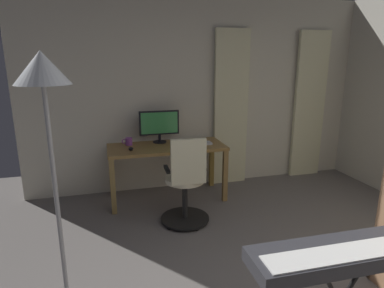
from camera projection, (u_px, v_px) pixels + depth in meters
back_room_partition at (200, 94)px, 4.69m from camera, size 4.89×0.10×2.67m
curtain_left_panel at (309, 106)px, 5.09m from camera, size 0.51×0.06×2.23m
curtain_right_panel at (231, 109)px, 4.76m from camera, size 0.50×0.06×2.23m
desk at (167, 153)px, 4.29m from camera, size 1.51×0.64×0.73m
office_chair at (186, 185)px, 3.63m from camera, size 0.56×0.56×1.03m
computer_monitor at (159, 124)px, 4.37m from camera, size 0.53×0.18×0.43m
computer_keyboard at (196, 144)px, 4.31m from camera, size 0.42×0.14×0.02m
computer_mouse at (131, 149)px, 4.05m from camera, size 0.06×0.10×0.04m
mug_coffee at (129, 141)px, 4.28m from camera, size 0.13×0.09×0.10m
piano_keyboard at (346, 255)px, 1.98m from camera, size 1.22×0.34×0.75m
floor_lamp at (45, 99)px, 1.99m from camera, size 0.33×0.33×1.88m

